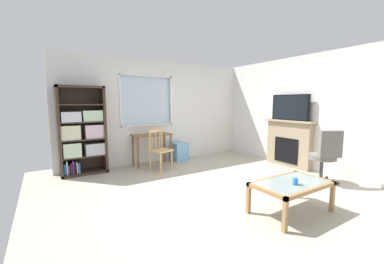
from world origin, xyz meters
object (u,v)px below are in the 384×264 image
coffee_table (291,186)px  sippy_cup (295,181)px  plastic_drawer_unit (179,151)px  desk_under_window (152,140)px  wooden_chair (160,150)px  office_chair (325,154)px  fireplace (289,143)px  bookshelf (82,133)px  tv (290,107)px

coffee_table → sippy_cup: sippy_cup is taller
plastic_drawer_unit → desk_under_window: bearing=-176.3°
wooden_chair → sippy_cup: bearing=-78.0°
plastic_drawer_unit → office_chair: size_ratio=0.46×
desk_under_window → fireplace: (2.67, -1.79, -0.07)m
coffee_table → bookshelf: bearing=121.7°
fireplace → sippy_cup: bearing=-142.2°
wooden_chair → sippy_cup: 2.96m
tv → office_chair: 1.47m
bookshelf → desk_under_window: bearing=-4.2°
desk_under_window → sippy_cup: bearing=-80.3°
plastic_drawer_unit → tv: (1.89, -1.84, 1.14)m
wooden_chair → plastic_drawer_unit: 1.01m
coffee_table → fireplace: bearing=36.9°
wooden_chair → plastic_drawer_unit: (0.80, 0.57, -0.23)m
wooden_chair → plastic_drawer_unit: bearing=35.2°
coffee_table → wooden_chair: bearing=103.3°
wooden_chair → coffee_table: size_ratio=0.85×
fireplace → tv: size_ratio=1.28×
desk_under_window → coffee_table: size_ratio=0.87×
tv → coffee_table: (-2.02, -1.53, -1.01)m
wooden_chair → office_chair: bearing=-47.3°
wooden_chair → tv: 3.11m
fireplace → office_chair: size_ratio=1.20×
tv → office_chair: size_ratio=0.94×
wooden_chair → bookshelf: bearing=156.8°
plastic_drawer_unit → sippy_cup: 3.47m
plastic_drawer_unit → tv: 2.87m
fireplace → coffee_table: fireplace is taller
tv → coffee_table: bearing=-142.8°
tv → office_chair: tv is taller
tv → fireplace: bearing=-0.0°
bookshelf → desk_under_window: bookshelf is taller
desk_under_window → sippy_cup: desk_under_window is taller
bookshelf → fireplace: 4.59m
desk_under_window → office_chair: bearing=-53.3°
desk_under_window → sippy_cup: 3.46m
desk_under_window → tv: (2.65, -1.79, 0.76)m
desk_under_window → sippy_cup: (0.58, -3.41, -0.14)m
plastic_drawer_unit → coffee_table: 3.38m
tv → wooden_chair: bearing=154.7°
fireplace → coffee_table: (-2.04, -1.53, -0.18)m
coffee_table → sippy_cup: size_ratio=11.76×
fireplace → coffee_table: size_ratio=1.14×
desk_under_window → office_chair: 3.63m
desk_under_window → fireplace: size_ratio=0.76×
wooden_chair → tv: bearing=-25.3°
bookshelf → tv: bearing=-24.6°
bookshelf → coffee_table: 4.06m
wooden_chair → coffee_table: (0.66, -2.81, -0.10)m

